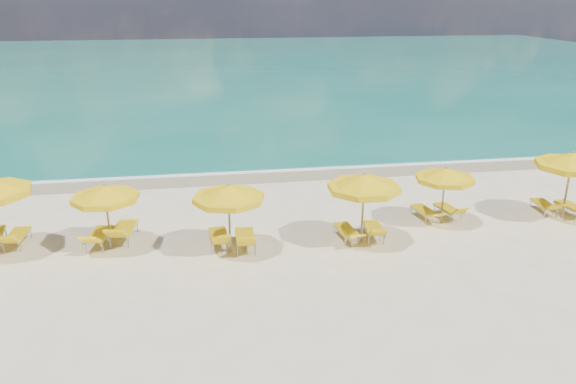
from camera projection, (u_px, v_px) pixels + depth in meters
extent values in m
plane|color=beige|center=(295.00, 239.00, 19.30)|extent=(120.00, 120.00, 0.00)
cube|color=#126854|center=(223.00, 67.00, 63.92)|extent=(120.00, 80.00, 0.30)
cube|color=tan|center=(268.00, 174.00, 26.18)|extent=(120.00, 2.60, 0.01)
cube|color=white|center=(266.00, 169.00, 26.93)|extent=(120.00, 1.20, 0.03)
cube|color=white|center=(150.00, 132.00, 34.20)|extent=(14.00, 0.36, 0.05)
cube|color=white|center=(344.00, 103.00, 42.82)|extent=(18.00, 0.30, 0.05)
cylinder|color=#9E834F|center=(108.00, 218.00, 18.33)|extent=(0.07, 0.07, 2.14)
cone|color=yellow|center=(105.00, 192.00, 18.02)|extent=(2.73, 2.73, 0.43)
cylinder|color=yellow|center=(106.00, 198.00, 18.09)|extent=(2.76, 2.76, 0.17)
sphere|color=#9E834F|center=(104.00, 185.00, 17.95)|extent=(0.10, 0.10, 0.10)
cylinder|color=#9E834F|center=(229.00, 220.00, 18.03)|extent=(0.07, 0.07, 2.25)
cone|color=yellow|center=(228.00, 192.00, 17.72)|extent=(2.58, 2.58, 0.45)
cylinder|color=yellow|center=(229.00, 198.00, 17.79)|extent=(2.60, 2.60, 0.18)
sphere|color=#9E834F|center=(228.00, 185.00, 17.64)|extent=(0.10, 0.10, 0.10)
cylinder|color=#9E834F|center=(363.00, 210.00, 18.69)|extent=(0.07, 0.07, 2.38)
cone|color=yellow|center=(364.00, 181.00, 18.35)|extent=(3.21, 3.21, 0.48)
cylinder|color=yellow|center=(364.00, 188.00, 18.43)|extent=(3.24, 3.24, 0.19)
sphere|color=#9E834F|center=(364.00, 174.00, 18.27)|extent=(0.11, 0.11, 0.11)
cylinder|color=#9E834F|center=(443.00, 196.00, 20.33)|extent=(0.06, 0.06, 2.07)
cone|color=yellow|center=(445.00, 174.00, 20.04)|extent=(2.42, 2.42, 0.41)
cylinder|color=yellow|center=(445.00, 179.00, 20.11)|extent=(2.44, 2.44, 0.17)
sphere|color=#9E834F|center=(446.00, 168.00, 19.97)|extent=(0.09, 0.09, 0.09)
cylinder|color=#9E834F|center=(567.00, 186.00, 20.74)|extent=(0.08, 0.08, 2.50)
cone|color=yellow|center=(572.00, 159.00, 20.39)|extent=(2.65, 2.65, 0.50)
cylinder|color=yellow|center=(571.00, 165.00, 20.47)|extent=(2.67, 2.67, 0.20)
sphere|color=#9E834F|center=(573.00, 152.00, 20.31)|extent=(0.11, 0.11, 0.11)
cube|color=yellow|center=(17.00, 235.00, 18.79)|extent=(0.61, 1.27, 0.08)
cube|color=yellow|center=(7.00, 240.00, 17.94)|extent=(0.58, 0.52, 0.43)
cube|color=yellow|center=(100.00, 234.00, 18.79)|extent=(0.81, 1.41, 0.08)
cube|color=yellow|center=(90.00, 240.00, 17.87)|extent=(0.68, 0.65, 0.44)
cube|color=yellow|center=(124.00, 228.00, 19.17)|extent=(0.85, 1.53, 0.09)
cube|color=yellow|center=(115.00, 234.00, 18.17)|extent=(0.72, 0.67, 0.51)
cube|color=yellow|center=(219.00, 235.00, 18.72)|extent=(0.64, 1.32, 0.08)
cube|color=yellow|center=(221.00, 240.00, 17.85)|extent=(0.60, 0.52, 0.49)
cube|color=yellow|center=(245.00, 236.00, 18.60)|extent=(0.64, 1.36, 0.08)
cube|color=yellow|center=(246.00, 241.00, 17.69)|extent=(0.61, 0.53, 0.50)
cube|color=yellow|center=(346.00, 229.00, 19.26)|extent=(0.66, 1.24, 0.07)
cube|color=yellow|center=(355.00, 236.00, 18.45)|extent=(0.59, 0.60, 0.29)
cube|color=yellow|center=(374.00, 228.00, 19.35)|extent=(0.71, 1.28, 0.07)
cube|color=yellow|center=(378.00, 233.00, 18.51)|extent=(0.61, 0.56, 0.41)
cube|color=yellow|center=(424.00, 210.00, 20.99)|extent=(0.67, 1.21, 0.07)
cube|color=yellow|center=(436.00, 215.00, 20.21)|extent=(0.58, 0.60, 0.27)
cube|color=yellow|center=(447.00, 208.00, 21.18)|extent=(0.71, 1.22, 0.07)
cube|color=yellow|center=(460.00, 211.00, 20.43)|extent=(0.59, 0.54, 0.41)
cube|color=yellow|center=(544.00, 204.00, 21.62)|extent=(0.60, 1.19, 0.07)
cube|color=yellow|center=(555.00, 207.00, 20.83)|extent=(0.55, 0.51, 0.38)
cube|color=yellow|center=(570.00, 205.00, 21.41)|extent=(0.70, 1.25, 0.07)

